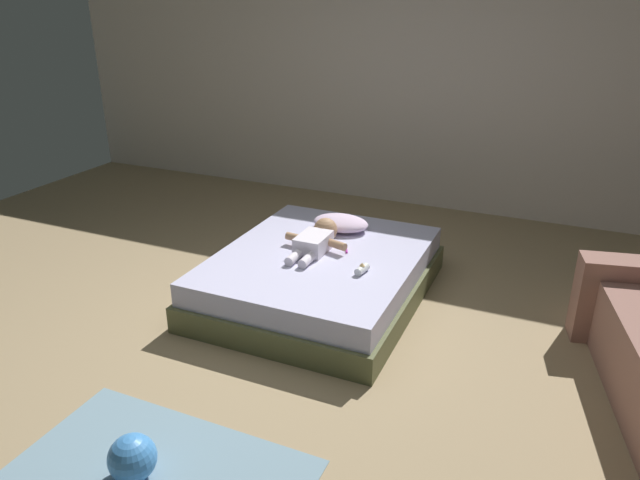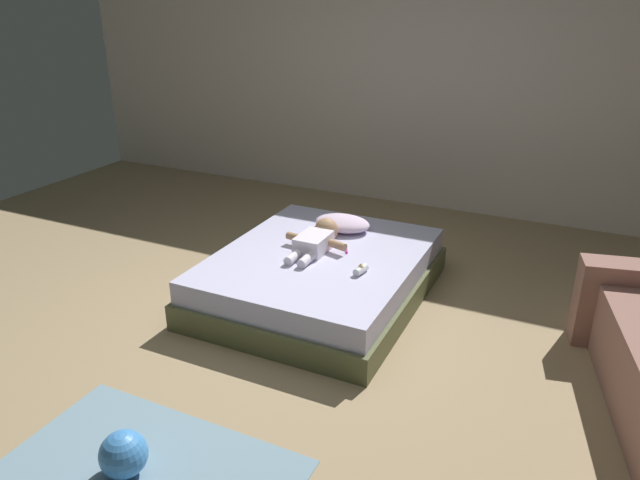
# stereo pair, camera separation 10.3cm
# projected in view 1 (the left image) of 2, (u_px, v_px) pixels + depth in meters

# --- Properties ---
(ground_plane) EXTENTS (8.00, 8.00, 0.00)m
(ground_plane) POSITION_uv_depth(u_px,v_px,m) (278.00, 345.00, 3.69)
(ground_plane) COLOR #A08862
(wall_behind_bed) EXTENTS (8.00, 0.12, 2.57)m
(wall_behind_bed) POSITION_uv_depth(u_px,v_px,m) (418.00, 77.00, 5.71)
(wall_behind_bed) COLOR silver
(wall_behind_bed) RESTS_ON ground_plane
(bed) EXTENTS (1.40, 1.71, 0.35)m
(bed) POSITION_uv_depth(u_px,v_px,m) (320.00, 275.00, 4.21)
(bed) COLOR brown
(bed) RESTS_ON ground_plane
(pillow) EXTENTS (0.44, 0.30, 0.11)m
(pillow) POSITION_uv_depth(u_px,v_px,m) (341.00, 223.00, 4.53)
(pillow) COLOR silver
(pillow) RESTS_ON bed
(baby) EXTENTS (0.48, 0.60, 0.18)m
(baby) POSITION_uv_depth(u_px,v_px,m) (317.00, 239.00, 4.19)
(baby) COLOR white
(baby) RESTS_ON bed
(toothbrush) EXTENTS (0.07, 0.13, 0.02)m
(toothbrush) POSITION_uv_depth(u_px,v_px,m) (346.00, 248.00, 4.20)
(toothbrush) COLOR #B42A9C
(toothbrush) RESTS_ON bed
(rug) EXTENTS (1.37, 0.87, 0.01)m
(rug) POSITION_uv_depth(u_px,v_px,m) (152.00, 480.00, 2.66)
(rug) COLOR #7696A7
(rug) RESTS_ON ground_plane
(toy_ball) EXTENTS (0.22, 0.22, 0.22)m
(toy_ball) POSITION_uv_depth(u_px,v_px,m) (132.00, 458.00, 2.63)
(toy_ball) COLOR #418AD9
(toy_ball) RESTS_ON rug
(baby_bottle) EXTENTS (0.07, 0.12, 0.07)m
(baby_bottle) POSITION_uv_depth(u_px,v_px,m) (362.00, 269.00, 3.83)
(baby_bottle) COLOR white
(baby_bottle) RESTS_ON bed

